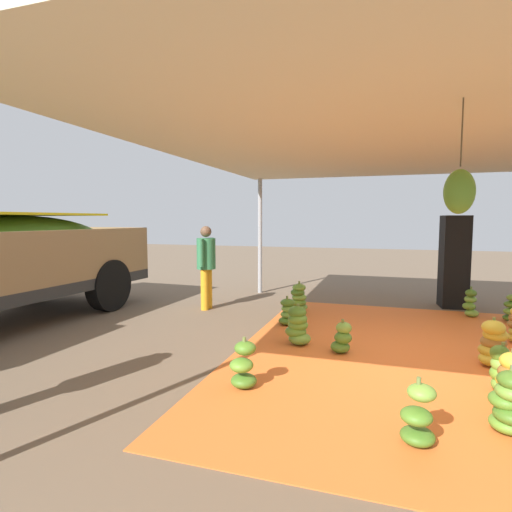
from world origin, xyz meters
TOP-DOWN VIEW (x-y plane):
  - ground_plane at (0.00, 3.00)m, footprint 40.00×40.00m
  - tarp_orange at (0.00, 0.00)m, footprint 6.00×4.61m
  - tent_canopy at (-0.01, -0.09)m, footprint 8.00×7.00m
  - banana_bunch_0 at (-0.92, -0.74)m, footprint 0.30×0.31m
  - banana_bunch_1 at (1.06, 1.95)m, footprint 0.41×0.39m
  - banana_bunch_2 at (0.04, 1.58)m, footprint 0.42×0.43m
  - banana_bunch_4 at (-0.16, 0.94)m, footprint 0.32×0.35m
  - banana_bunch_6 at (2.09, 1.99)m, footprint 0.44×0.42m
  - banana_bunch_8 at (-1.62, 1.81)m, footprint 0.40×0.39m
  - banana_bunch_9 at (-2.24, 0.15)m, footprint 0.37×0.33m
  - banana_bunch_10 at (-0.08, -0.85)m, footprint 0.42×0.41m
  - banana_bunch_11 at (2.61, -1.08)m, footprint 0.37×0.37m
  - banana_bunch_13 at (-1.81, -0.59)m, footprint 0.42×0.42m
  - worker_1 at (1.76, 3.78)m, footprint 0.60×0.37m
  - speaker_stack at (3.45, -0.91)m, footprint 0.58×0.55m

SIDE VIEW (x-z plane):
  - ground_plane at x=0.00m, z-range 0.00..0.00m
  - tarp_orange at x=0.00m, z-range 0.00..0.01m
  - banana_bunch_4 at x=-0.16m, z-range -0.03..0.43m
  - banana_bunch_1 at x=1.06m, z-range -0.03..0.46m
  - banana_bunch_0 at x=-0.92m, z-range -0.02..0.50m
  - banana_bunch_9 at x=-2.24m, z-range -0.04..0.51m
  - banana_bunch_8 at x=-1.62m, z-range -0.04..0.51m
  - banana_bunch_11 at x=2.61m, z-range -0.03..0.52m
  - banana_bunch_6 at x=2.09m, z-range -0.03..0.55m
  - banana_bunch_13 at x=-1.81m, z-range -0.03..0.55m
  - banana_bunch_2 at x=0.04m, z-range -0.02..0.55m
  - banana_bunch_10 at x=-0.08m, z-range -0.03..0.57m
  - speaker_stack at x=3.45m, z-range 0.00..1.85m
  - worker_1 at x=1.76m, z-range 0.14..1.78m
  - tent_canopy at x=-0.01m, z-range 1.32..4.12m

